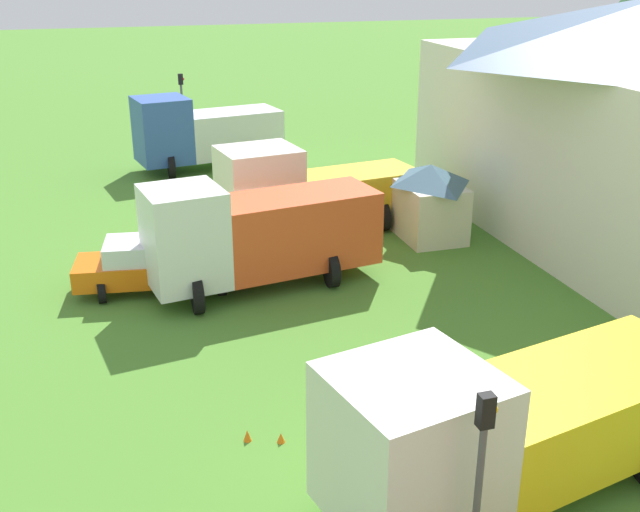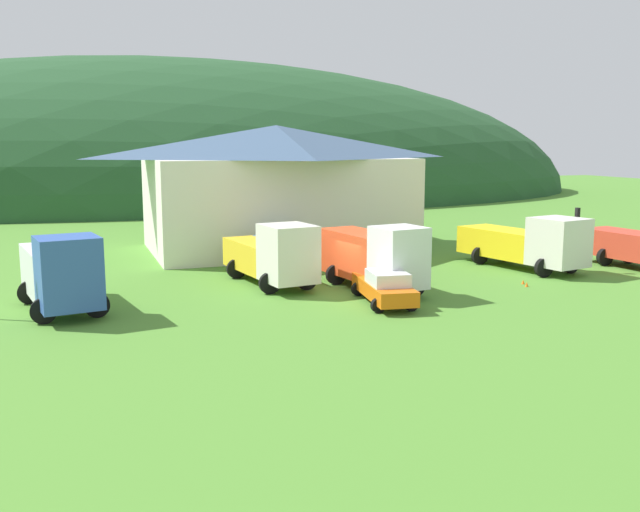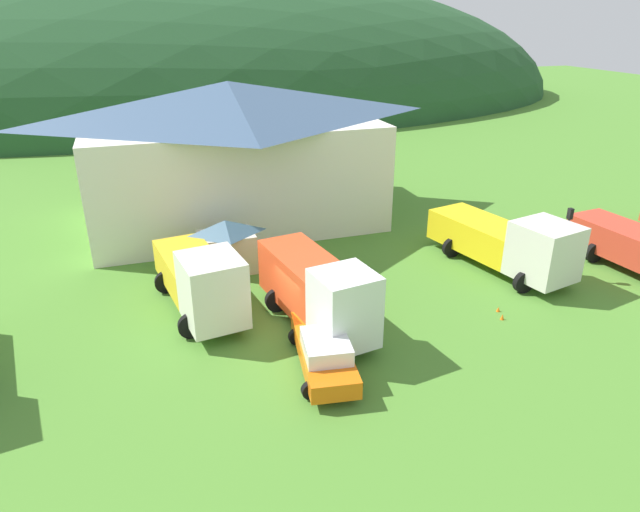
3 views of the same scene
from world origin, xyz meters
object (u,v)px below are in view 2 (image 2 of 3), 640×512
object	(u,v)px
box_truck_blue	(61,271)
flatbed_truck_yellow	(529,242)
traffic_cone_mid_row	(527,287)
depot_building	(277,186)
traffic_light_east	(576,232)
heavy_rig_white	(374,255)
traffic_cone_near_pickup	(523,284)
play_shed_cream	(284,246)
service_pickup_orange	(384,287)
heavy_rig_striped	(274,254)

from	to	relation	value
box_truck_blue	flatbed_truck_yellow	size ratio (longest dim) A/B	0.84
box_truck_blue	traffic_cone_mid_row	bearing A→B (deg)	73.65
depot_building	traffic_light_east	xyz separation A→B (m)	(14.08, -14.62, -2.16)
heavy_rig_white	traffic_cone_near_pickup	distance (m)	8.62
depot_building	flatbed_truck_yellow	distance (m)	17.88
box_truck_blue	play_shed_cream	bearing A→B (deg)	107.71
depot_building	traffic_cone_mid_row	distance (m)	19.92
service_pickup_orange	traffic_light_east	distance (m)	14.64
play_shed_cream	traffic_cone_mid_row	distance (m)	14.19
service_pickup_orange	traffic_light_east	world-z (taller)	traffic_light_east
heavy_rig_white	play_shed_cream	bearing A→B (deg)	-168.46
heavy_rig_striped	traffic_light_east	xyz separation A→B (m)	(17.87, -2.22, 0.67)
heavy_rig_white	traffic_light_east	world-z (taller)	traffic_light_east
play_shed_cream	heavy_rig_striped	bearing A→B (deg)	-113.52
depot_building	play_shed_cream	world-z (taller)	depot_building
heavy_rig_striped	flatbed_truck_yellow	world-z (taller)	heavy_rig_striped
traffic_light_east	traffic_cone_mid_row	size ratio (longest dim) A/B	7.14
heavy_rig_white	traffic_cone_mid_row	size ratio (longest dim) A/B	14.16
depot_building	traffic_cone_near_pickup	xyz separation A→B (m)	(9.09, -16.59, -4.53)
traffic_cone_near_pickup	traffic_cone_mid_row	size ratio (longest dim) A/B	0.86
traffic_cone_mid_row	flatbed_truck_yellow	bearing A→B (deg)	53.74
depot_building	flatbed_truck_yellow	world-z (taller)	depot_building
heavy_rig_white	traffic_cone_mid_row	xyz separation A→B (m)	(8.06, -1.96, -1.85)
service_pickup_orange	traffic_cone_mid_row	size ratio (longest dim) A/B	10.32
traffic_light_east	traffic_cone_near_pickup	distance (m)	5.86
traffic_light_east	traffic_cone_mid_row	world-z (taller)	traffic_light_east
traffic_light_east	play_shed_cream	bearing A→B (deg)	157.91
depot_building	service_pickup_orange	bearing A→B (deg)	-90.01
service_pickup_orange	traffic_cone_near_pickup	distance (m)	9.29
service_pickup_orange	heavy_rig_striped	bearing A→B (deg)	-139.03
depot_building	traffic_cone_mid_row	bearing A→B (deg)	-62.95
traffic_cone_near_pickup	depot_building	bearing A→B (deg)	118.72
depot_building	traffic_cone_mid_row	size ratio (longest dim) A/B	35.23
heavy_rig_striped	flatbed_truck_yellow	distance (m)	15.83
traffic_light_east	heavy_rig_white	bearing A→B (deg)	-177.01
service_pickup_orange	play_shed_cream	bearing A→B (deg)	-160.99
flatbed_truck_yellow	service_pickup_orange	xyz separation A→B (m)	(-12.03, -5.41, -0.83)
flatbed_truck_yellow	heavy_rig_striped	bearing A→B (deg)	-103.95
play_shed_cream	traffic_cone_near_pickup	world-z (taller)	play_shed_cream
heavy_rig_white	traffic_light_east	bearing A→B (deg)	84.02
flatbed_truck_yellow	traffic_cone_mid_row	distance (m)	5.66
box_truck_blue	depot_building	bearing A→B (deg)	125.45
depot_building	flatbed_truck_yellow	size ratio (longest dim) A/B	2.15
depot_building	traffic_light_east	bearing A→B (deg)	-46.09
heavy_rig_white	flatbed_truck_yellow	distance (m)	11.52
traffic_cone_near_pickup	traffic_cone_mid_row	world-z (taller)	traffic_cone_mid_row
box_truck_blue	traffic_cone_near_pickup	distance (m)	23.68
box_truck_blue	traffic_light_east	xyz separation A→B (m)	(28.52, 0.11, 0.53)
box_truck_blue	traffic_light_east	distance (m)	28.53
service_pickup_orange	heavy_rig_white	bearing A→B (deg)	174.02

